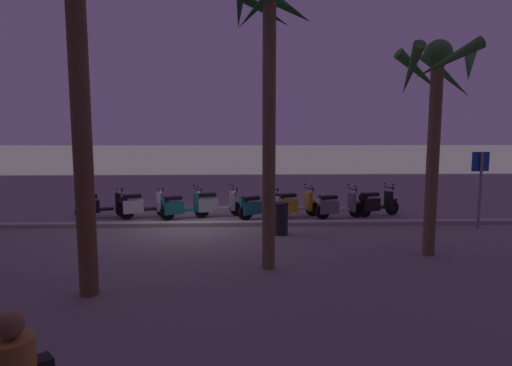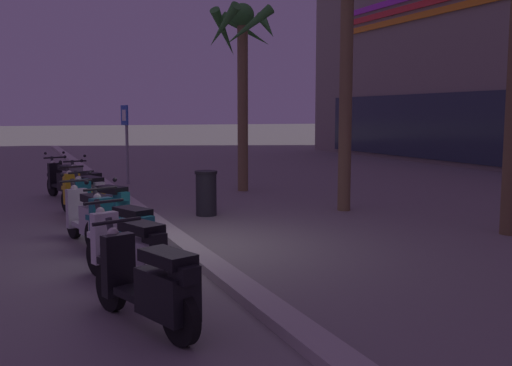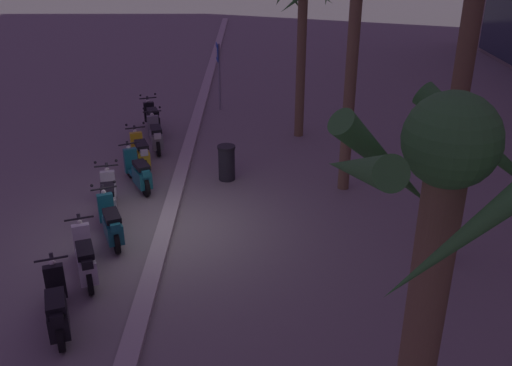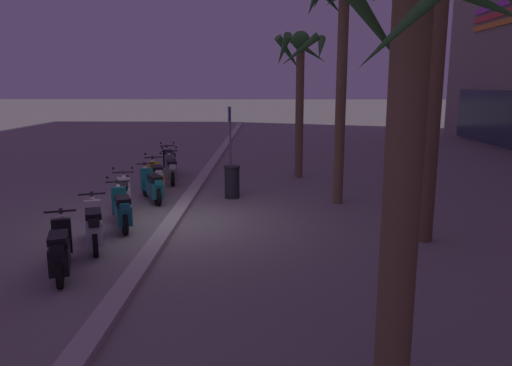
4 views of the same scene
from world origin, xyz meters
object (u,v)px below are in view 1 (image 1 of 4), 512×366
Objects in this scene: palm_tree_by_mall_entrance at (270,49)px; scooter_black_lead_nearest at (98,205)px; scooter_black_mid_rear at (376,203)px; scooter_teal_last_in_row at (258,206)px; crossing_sign at (480,181)px; scooter_grey_mid_front at (336,206)px; litter_bin at (280,218)px; scooter_yellow_gap_after_mid at (294,205)px; scooter_silver_tail_end at (215,204)px; scooter_teal_second_in_line at (181,206)px; palm_tree_mid_walkway at (436,94)px; scooter_white_far_back at (141,205)px; palm_tree_far_corner at (75,13)px.

scooter_black_lead_nearest is at bearing -44.74° from palm_tree_by_mall_entrance.
scooter_black_lead_nearest is at bearing 0.15° from scooter_black_mid_rear.
scooter_teal_last_in_row is 6.76m from palm_tree_by_mall_entrance.
scooter_black_mid_rear is at bearing -38.52° from crossing_sign.
scooter_grey_mid_front reaches higher than scooter_teal_last_in_row.
litter_bin is at bearing 104.02° from scooter_teal_last_in_row.
scooter_yellow_gap_after_mid is at bearing 3.15° from scooter_black_mid_rear.
scooter_yellow_gap_after_mid is 0.95× the size of scooter_silver_tail_end.
scooter_silver_tail_end is 7.23m from palm_tree_by_mall_entrance.
scooter_grey_mid_front is 1.01× the size of scooter_black_lead_nearest.
scooter_black_lead_nearest is (2.92, -0.22, 0.01)m from scooter_teal_second_in_line.
scooter_yellow_gap_after_mid is 0.27× the size of palm_tree_by_mall_entrance.
scooter_yellow_gap_after_mid is at bearing 178.85° from scooter_black_lead_nearest.
palm_tree_mid_walkway is at bearing 43.93° from crossing_sign.
palm_tree_by_mall_entrance is 5.21m from litter_bin.
palm_tree_far_corner is at bearing 95.74° from scooter_white_far_back.
scooter_yellow_gap_after_mid is 1.01× the size of scooter_teal_last_in_row.
scooter_teal_last_in_row is (4.24, 0.34, -0.02)m from scooter_black_mid_rear.
scooter_black_mid_rear is 0.27× the size of palm_tree_by_mall_entrance.
scooter_white_far_back is 0.33× the size of palm_tree_mid_walkway.
scooter_black_mid_rear and scooter_grey_mid_front have the same top height.
scooter_teal_last_in_row is at bearing -47.75° from palm_tree_mid_walkway.
scooter_white_far_back is at bearing -2.18° from scooter_grey_mid_front.
palm_tree_mid_walkway is at bearing 87.08° from scooter_black_mid_rear.
scooter_yellow_gap_after_mid is (2.97, 0.16, 0.00)m from scooter_black_mid_rear.
scooter_yellow_gap_after_mid is at bearing -172.29° from scooter_teal_last_in_row.
scooter_white_far_back is at bearing -28.02° from litter_bin.
palm_tree_far_corner reaches higher than scooter_black_lead_nearest.
scooter_grey_mid_front is at bearing -22.46° from crossing_sign.
scooter_white_far_back is at bearing 177.52° from scooter_black_lead_nearest.
scooter_teal_second_in_line is (6.93, 0.25, -0.02)m from scooter_black_mid_rear.
palm_tree_by_mall_entrance is at bearing 116.84° from scooter_teal_second_in_line.
palm_tree_far_corner is 7.01× the size of litter_bin.
palm_tree_by_mall_entrance is at bearing 27.65° from crossing_sign.
scooter_white_far_back is 5.29m from litter_bin.
scooter_black_lead_nearest is 8.59m from palm_tree_far_corner.
palm_tree_far_corner is at bearing 83.86° from scooter_teal_second_in_line.
litter_bin is at bearing 34.92° from scooter_black_mid_rear.
scooter_white_far_back and scooter_black_lead_nearest have the same top height.
scooter_grey_mid_front is 1.07× the size of scooter_yellow_gap_after_mid.
palm_tree_mid_walkway is at bearing 147.80° from litter_bin.
crossing_sign is 0.47× the size of palm_tree_mid_walkway.
scooter_yellow_gap_after_mid is 1.02× the size of scooter_teal_second_in_line.
scooter_teal_last_in_row is 4.11m from scooter_white_far_back.
scooter_grey_mid_front is 3.10m from litter_bin.
palm_tree_far_corner reaches higher than scooter_teal_second_in_line.
scooter_yellow_gap_after_mid is 2.79m from scooter_silver_tail_end.
scooter_grey_mid_front is 1.01× the size of scooter_silver_tail_end.
scooter_white_far_back is at bearing -6.33° from scooter_teal_second_in_line.
scooter_teal_last_in_row is 1.01× the size of scooter_teal_second_in_line.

